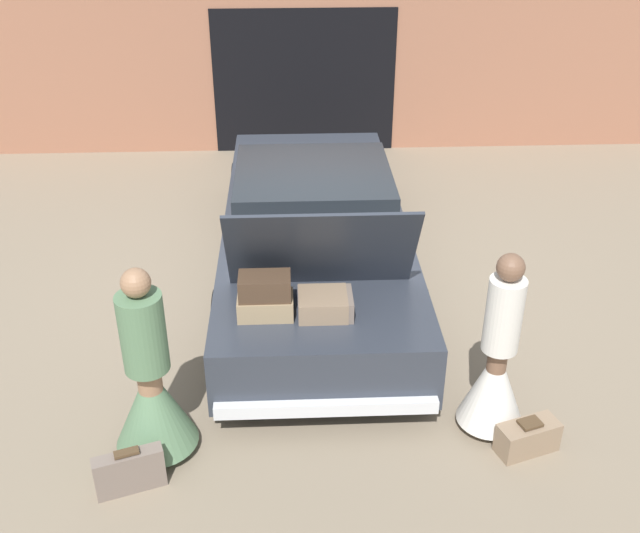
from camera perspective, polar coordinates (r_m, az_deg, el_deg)
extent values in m
plane|color=#7F705B|center=(8.58, -0.42, -0.75)|extent=(40.00, 40.00, 0.00)
cube|color=#9E664C|center=(11.87, -1.23, 15.37)|extent=(12.00, 0.12, 2.80)
cube|color=black|center=(11.88, -1.20, 13.88)|extent=(2.80, 0.02, 2.20)
cube|color=#2D333D|center=(8.34, -0.43, 2.12)|extent=(1.95, 5.14, 0.61)
cube|color=#1E2328|center=(8.40, -0.52, 6.14)|extent=(1.72, 1.65, 0.40)
cylinder|color=black|center=(9.85, -6.09, 5.72)|extent=(0.18, 0.74, 0.74)
cylinder|color=black|center=(9.90, 4.51, 5.92)|extent=(0.18, 0.74, 0.74)
cylinder|color=black|center=(7.10, -7.31, -4.68)|extent=(0.18, 0.74, 0.74)
cylinder|color=black|center=(7.17, 7.33, -4.31)|extent=(0.18, 0.74, 0.74)
cube|color=silver|center=(6.29, 0.49, -10.71)|extent=(1.86, 0.10, 0.12)
cube|color=#2D333D|center=(6.50, 0.10, 1.26)|extent=(1.66, 0.56, 0.95)
cube|color=#9E8460|center=(6.44, -4.18, -2.98)|extent=(0.48, 0.30, 0.19)
cube|color=#75665B|center=(6.44, 0.40, -2.88)|extent=(0.47, 0.37, 0.19)
cube|color=#473323|center=(6.34, -4.24, -1.51)|extent=(0.44, 0.27, 0.20)
cube|color=#8C7259|center=(6.44, 0.22, -2.88)|extent=(0.42, 0.38, 0.19)
cylinder|color=#997051|center=(6.21, -12.55, -10.55)|extent=(0.19, 0.19, 0.82)
cone|color=#567A56|center=(6.19, -12.59, -10.26)|extent=(0.67, 0.67, 0.74)
cylinder|color=#567A56|center=(5.77, -13.35, -4.95)|extent=(0.35, 0.35, 0.65)
sphere|color=#997051|center=(5.54, -13.87, -1.22)|extent=(0.22, 0.22, 0.22)
cylinder|color=brown|center=(6.44, 13.05, -9.02)|extent=(0.16, 0.16, 0.81)
cone|color=silver|center=(6.42, 13.09, -8.73)|extent=(0.56, 0.56, 0.73)
cylinder|color=silver|center=(6.03, 13.83, -3.62)|extent=(0.29, 0.29, 0.64)
sphere|color=brown|center=(5.81, 14.33, -0.07)|extent=(0.22, 0.22, 0.22)
cube|color=#75665B|center=(6.08, -14.30, -14.92)|extent=(0.54, 0.29, 0.35)
cube|color=#4C3823|center=(5.95, -14.54, -13.57)|extent=(0.20, 0.13, 0.02)
cube|color=#8C7259|center=(6.46, 15.53, -12.44)|extent=(0.55, 0.37, 0.27)
cube|color=#4C3823|center=(6.36, 15.72, -11.41)|extent=(0.21, 0.18, 0.02)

